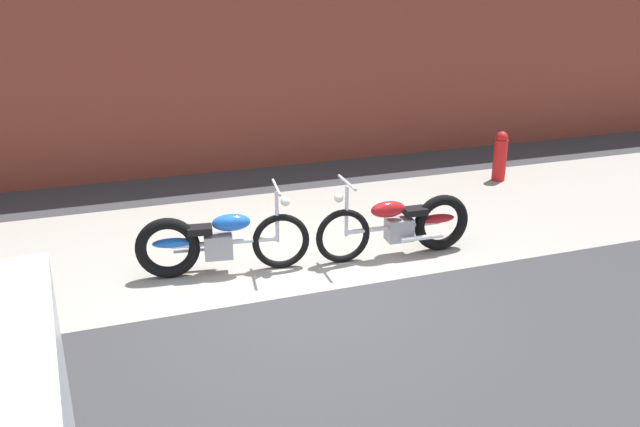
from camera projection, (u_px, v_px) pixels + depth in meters
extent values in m
plane|color=#38383A|center=(301.00, 295.00, 7.19)|extent=(80.00, 80.00, 0.00)
cube|color=#9E998E|center=(260.00, 238.00, 8.74)|extent=(36.00, 3.50, 0.01)
cube|color=brown|center=(203.00, 16.00, 10.88)|extent=(36.00, 0.50, 5.26)
torus|color=black|center=(281.00, 241.00, 7.74)|extent=(0.68, 0.17, 0.68)
torus|color=black|center=(168.00, 248.00, 7.49)|extent=(0.74, 0.23, 0.73)
cylinder|color=silver|center=(225.00, 242.00, 7.61)|extent=(1.23, 0.22, 0.06)
cube|color=#99999E|center=(218.00, 246.00, 7.60)|extent=(0.35, 0.26, 0.28)
ellipsoid|color=blue|center=(231.00, 223.00, 7.54)|extent=(0.46, 0.25, 0.20)
ellipsoid|color=blue|center=(172.00, 243.00, 7.48)|extent=(0.46, 0.24, 0.10)
cube|color=black|center=(200.00, 230.00, 7.49)|extent=(0.30, 0.24, 0.08)
cylinder|color=silver|center=(277.00, 217.00, 7.63)|extent=(0.05, 0.05, 0.62)
cylinder|color=silver|center=(276.00, 187.00, 7.50)|extent=(0.11, 0.58, 0.03)
sphere|color=white|center=(285.00, 202.00, 7.58)|extent=(0.11, 0.11, 0.11)
cylinder|color=silver|center=(197.00, 249.00, 7.72)|extent=(0.55, 0.13, 0.06)
torus|color=black|center=(343.00, 236.00, 7.89)|extent=(0.68, 0.11, 0.68)
torus|color=black|center=(441.00, 223.00, 8.25)|extent=(0.73, 0.16, 0.73)
cylinder|color=silver|center=(393.00, 227.00, 8.06)|extent=(1.24, 0.11, 0.06)
cube|color=#99999E|center=(399.00, 229.00, 8.10)|extent=(0.33, 0.23, 0.28)
ellipsoid|color=red|center=(388.00, 209.00, 7.95)|extent=(0.45, 0.21, 0.20)
ellipsoid|color=red|center=(438.00, 219.00, 8.21)|extent=(0.45, 0.20, 0.10)
cube|color=black|center=(415.00, 211.00, 8.08)|extent=(0.29, 0.21, 0.08)
cylinder|color=silver|center=(347.00, 211.00, 7.80)|extent=(0.05, 0.05, 0.62)
cylinder|color=silver|center=(347.00, 182.00, 7.67)|extent=(0.06, 0.58, 0.03)
sphere|color=white|center=(339.00, 198.00, 7.71)|extent=(0.11, 0.11, 0.11)
cylinder|color=silver|center=(422.00, 238.00, 8.06)|extent=(0.55, 0.08, 0.06)
cylinder|color=red|center=(500.00, 160.00, 11.01)|extent=(0.22, 0.22, 0.70)
sphere|color=red|center=(502.00, 137.00, 10.88)|extent=(0.20, 0.20, 0.20)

